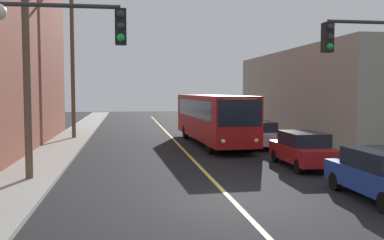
{
  "coord_description": "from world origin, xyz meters",
  "views": [
    {
      "loc": [
        -3.31,
        -13.23,
        3.51
      ],
      "look_at": [
        0.0,
        8.63,
        2.0
      ],
      "focal_mm": 40.52,
      "sensor_mm": 36.0,
      "label": 1
    }
  ],
  "objects_px": {
    "city_bus": "(212,117)",
    "utility_pole_near": "(25,5)",
    "parked_car_silver": "(259,134)",
    "traffic_signal_right_corner": "(380,68)",
    "parked_car_blue": "(382,174)",
    "utility_pole_mid": "(72,47)",
    "traffic_signal_left_corner": "(49,62)",
    "parked_car_red": "(303,149)"
  },
  "relations": [
    {
      "from": "city_bus",
      "to": "utility_pole_near",
      "type": "distance_m",
      "value": 14.74
    },
    {
      "from": "city_bus",
      "to": "utility_pole_near",
      "type": "relative_size",
      "value": 1.02
    },
    {
      "from": "parked_car_silver",
      "to": "traffic_signal_right_corner",
      "type": "bearing_deg",
      "value": -86.71
    },
    {
      "from": "utility_pole_near",
      "to": "traffic_signal_right_corner",
      "type": "distance_m",
      "value": 13.07
    },
    {
      "from": "city_bus",
      "to": "utility_pole_near",
      "type": "xyz_separation_m",
      "value": [
        -9.23,
        -10.42,
        4.87
      ]
    },
    {
      "from": "parked_car_blue",
      "to": "utility_pole_mid",
      "type": "xyz_separation_m",
      "value": [
        -11.8,
        19.18,
        5.77
      ]
    },
    {
      "from": "utility_pole_near",
      "to": "traffic_signal_left_corner",
      "type": "xyz_separation_m",
      "value": [
        1.62,
        -4.67,
        -2.38
      ]
    },
    {
      "from": "parked_car_red",
      "to": "traffic_signal_left_corner",
      "type": "distance_m",
      "value": 12.28
    },
    {
      "from": "parked_car_blue",
      "to": "utility_pole_near",
      "type": "distance_m",
      "value": 13.9
    },
    {
      "from": "utility_pole_near",
      "to": "utility_pole_mid",
      "type": "bearing_deg",
      "value": 90.15
    },
    {
      "from": "parked_car_silver",
      "to": "traffic_signal_left_corner",
      "type": "bearing_deg",
      "value": -127.77
    },
    {
      "from": "city_bus",
      "to": "traffic_signal_right_corner",
      "type": "xyz_separation_m",
      "value": [
        3.21,
        -13.65,
        2.49
      ]
    },
    {
      "from": "traffic_signal_left_corner",
      "to": "parked_car_red",
      "type": "bearing_deg",
      "value": 31.36
    },
    {
      "from": "city_bus",
      "to": "traffic_signal_right_corner",
      "type": "height_order",
      "value": "traffic_signal_right_corner"
    },
    {
      "from": "utility_pole_mid",
      "to": "traffic_signal_right_corner",
      "type": "xyz_separation_m",
      "value": [
        12.48,
        -17.84,
        -2.31
      ]
    },
    {
      "from": "utility_pole_near",
      "to": "city_bus",
      "type": "bearing_deg",
      "value": 48.47
    },
    {
      "from": "utility_pole_mid",
      "to": "traffic_signal_right_corner",
      "type": "height_order",
      "value": "utility_pole_mid"
    },
    {
      "from": "city_bus",
      "to": "parked_car_red",
      "type": "xyz_separation_m",
      "value": [
        2.45,
        -8.96,
        -0.98
      ]
    },
    {
      "from": "city_bus",
      "to": "utility_pole_mid",
      "type": "bearing_deg",
      "value": 155.7
    },
    {
      "from": "utility_pole_near",
      "to": "utility_pole_mid",
      "type": "relative_size",
      "value": 1.01
    },
    {
      "from": "parked_car_silver",
      "to": "utility_pole_near",
      "type": "height_order",
      "value": "utility_pole_near"
    },
    {
      "from": "parked_car_blue",
      "to": "parked_car_red",
      "type": "height_order",
      "value": "same"
    },
    {
      "from": "utility_pole_near",
      "to": "utility_pole_mid",
      "type": "distance_m",
      "value": 14.6
    },
    {
      "from": "city_bus",
      "to": "parked_car_silver",
      "type": "xyz_separation_m",
      "value": [
        2.54,
        -1.99,
        -0.98
      ]
    },
    {
      "from": "parked_car_blue",
      "to": "traffic_signal_left_corner",
      "type": "distance_m",
      "value": 10.72
    },
    {
      "from": "utility_pole_mid",
      "to": "traffic_signal_right_corner",
      "type": "distance_m",
      "value": 21.89
    },
    {
      "from": "parked_car_red",
      "to": "city_bus",
      "type": "bearing_deg",
      "value": 105.31
    },
    {
      "from": "parked_car_red",
      "to": "traffic_signal_right_corner",
      "type": "distance_m",
      "value": 5.88
    },
    {
      "from": "traffic_signal_left_corner",
      "to": "parked_car_silver",
      "type": "bearing_deg",
      "value": 52.23
    },
    {
      "from": "parked_car_silver",
      "to": "utility_pole_near",
      "type": "distance_m",
      "value": 15.61
    },
    {
      "from": "traffic_signal_left_corner",
      "to": "utility_pole_mid",
      "type": "bearing_deg",
      "value": 94.91
    },
    {
      "from": "parked_car_red",
      "to": "parked_car_blue",
      "type": "bearing_deg",
      "value": -89.25
    },
    {
      "from": "city_bus",
      "to": "utility_pole_near",
      "type": "height_order",
      "value": "utility_pole_near"
    },
    {
      "from": "parked_car_blue",
      "to": "utility_pole_mid",
      "type": "height_order",
      "value": "utility_pole_mid"
    },
    {
      "from": "parked_car_blue",
      "to": "utility_pole_mid",
      "type": "bearing_deg",
      "value": 121.59
    },
    {
      "from": "city_bus",
      "to": "utility_pole_near",
      "type": "bearing_deg",
      "value": -131.53
    },
    {
      "from": "parked_car_silver",
      "to": "traffic_signal_right_corner",
      "type": "xyz_separation_m",
      "value": [
        0.67,
        -11.67,
        3.46
      ]
    },
    {
      "from": "parked_car_blue",
      "to": "traffic_signal_right_corner",
      "type": "bearing_deg",
      "value": 63.17
    },
    {
      "from": "parked_car_blue",
      "to": "traffic_signal_right_corner",
      "type": "height_order",
      "value": "traffic_signal_right_corner"
    },
    {
      "from": "parked_car_red",
      "to": "parked_car_silver",
      "type": "relative_size",
      "value": 1.0
    },
    {
      "from": "traffic_signal_left_corner",
      "to": "traffic_signal_right_corner",
      "type": "relative_size",
      "value": 1.0
    },
    {
      "from": "parked_car_red",
      "to": "traffic_signal_left_corner",
      "type": "xyz_separation_m",
      "value": [
        -10.06,
        -6.13,
        3.46
      ]
    }
  ]
}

